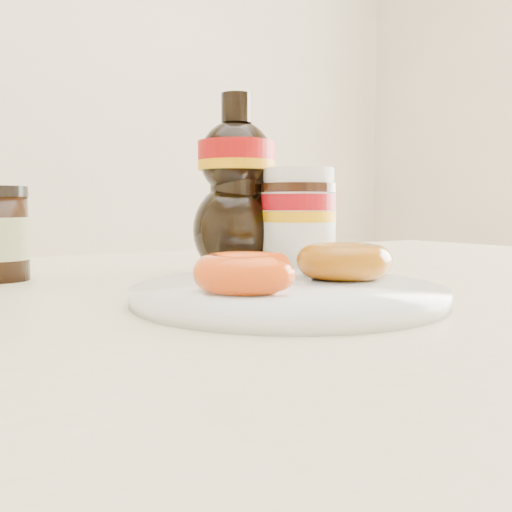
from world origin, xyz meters
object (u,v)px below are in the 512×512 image
donut_whole (344,261)px  nutella_jar (298,217)px  plate (288,293)px  syrup_bottle (237,184)px  dining_table (280,358)px  donut_bitten (246,272)px

donut_whole → nutella_jar: nutella_jar is taller
plate → syrup_bottle: syrup_bottle is taller
plate → nutella_jar: size_ratio=2.13×
plate → nutella_jar: nutella_jar is taller
plate → nutella_jar: (0.12, 0.15, 0.06)m
dining_table → plate: bearing=-122.5°
donut_whole → syrup_bottle: 0.20m
donut_whole → dining_table: bearing=97.3°
donut_bitten → nutella_jar: size_ratio=0.68×
plate → donut_whole: size_ratio=2.96×
dining_table → donut_bitten: size_ratio=16.45×
dining_table → syrup_bottle: bearing=86.8°
donut_bitten → syrup_bottle: syrup_bottle is taller
dining_table → donut_whole: bearing=-82.7°
dining_table → donut_bitten: (-0.11, -0.11, 0.11)m
donut_whole → nutella_jar: size_ratio=0.72×
dining_table → plate: (-0.07, -0.10, 0.09)m
syrup_bottle → donut_whole: bearing=-88.3°
nutella_jar → dining_table: bearing=-141.5°
donut_whole → plate: bearing=-167.6°
dining_table → syrup_bottle: size_ratio=6.53×
plate → donut_bitten: (-0.04, -0.00, 0.02)m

